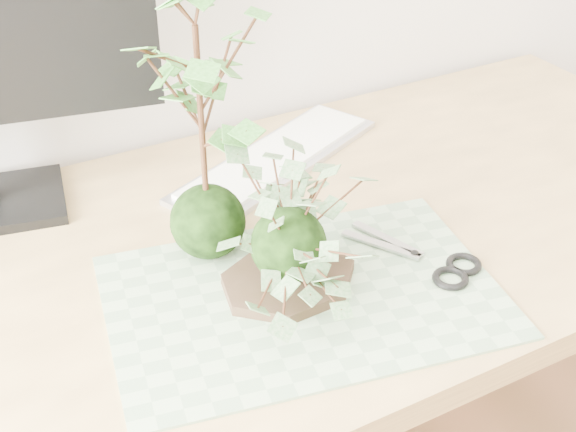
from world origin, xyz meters
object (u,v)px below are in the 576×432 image
object	(u,v)px
maple_kokedama	(196,46)
ivy_kokedama	(289,214)
keyboard	(276,159)
desk	(281,286)

from	to	relation	value
maple_kokedama	ivy_kokedama	bearing A→B (deg)	-64.23
keyboard	desk	bearing A→B (deg)	-141.05
keyboard	maple_kokedama	bearing A→B (deg)	-162.62
ivy_kokedama	maple_kokedama	bearing A→B (deg)	115.77
maple_kokedama	keyboard	bearing A→B (deg)	41.84
desk	maple_kokedama	size ratio (longest dim) A/B	3.73
ivy_kokedama	maple_kokedama	xyz separation A→B (m)	(-0.06, 0.12, 0.19)
ivy_kokedama	maple_kokedama	distance (m)	0.23
ivy_kokedama	keyboard	distance (m)	0.35
desk	ivy_kokedama	world-z (taller)	ivy_kokedama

